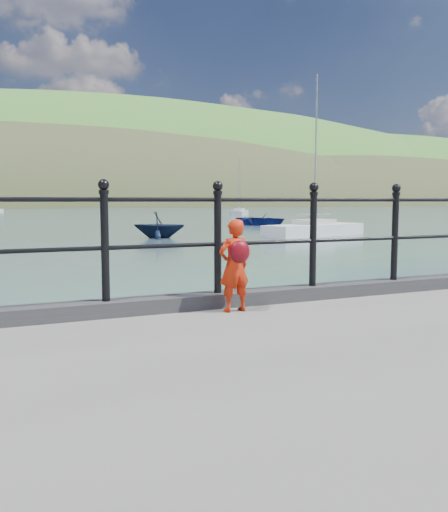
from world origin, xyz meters
name	(u,v)px	position (x,y,z in m)	size (l,w,h in m)	color
ground	(161,399)	(0.00, 0.00, 0.00)	(600.00, 600.00, 0.00)	#2D4251
kerb	(164,304)	(0.00, -0.15, 1.07)	(60.00, 0.30, 0.15)	#28282B
railing	(164,231)	(0.00, -0.15, 1.82)	(18.11, 0.11, 1.20)	black
far_shore	(85,256)	(38.34, 239.41, -22.57)	(830.00, 200.00, 156.00)	#333A21
child	(235,265)	(0.65, -0.47, 1.49)	(0.37, 0.32, 0.95)	red
launch_blue	(262,219)	(20.55, 36.71, 0.51)	(3.51, 4.92, 1.02)	navy
launch_navy	(159,225)	(7.46, 24.43, 0.76)	(2.50, 2.90, 1.53)	black
sailboat_far	(239,213)	(33.24, 67.96, 0.34)	(5.23, 6.48, 9.42)	silver
sailboat_near	(314,230)	(16.87, 22.75, 0.34)	(7.57, 4.03, 9.88)	white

